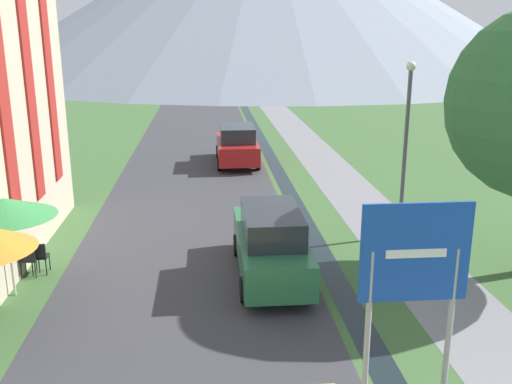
% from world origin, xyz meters
% --- Properties ---
extents(ground_plane, '(160.00, 160.00, 0.00)m').
position_xyz_m(ground_plane, '(0.00, 20.00, 0.00)').
color(ground_plane, '#3D6033').
extents(road, '(6.40, 60.00, 0.01)m').
position_xyz_m(road, '(-2.50, 30.00, 0.00)').
color(road, '#38383D').
rests_on(road, ground_plane).
extents(footpath, '(2.20, 60.00, 0.01)m').
position_xyz_m(footpath, '(3.60, 30.00, 0.00)').
color(footpath, slate).
rests_on(footpath, ground_plane).
extents(drainage_channel, '(0.60, 60.00, 0.00)m').
position_xyz_m(drainage_channel, '(1.20, 30.00, 0.00)').
color(drainage_channel, black).
rests_on(drainage_channel, ground_plane).
extents(road_sign, '(1.76, 0.11, 3.50)m').
position_xyz_m(road_sign, '(1.26, 3.99, 2.33)').
color(road_sign, '#9E9EA3').
rests_on(road_sign, ground_plane).
extents(parked_car_near, '(1.72, 4.57, 1.82)m').
position_xyz_m(parked_car_near, '(-0.40, 9.27, 0.91)').
color(parked_car_near, '#28663D').
rests_on(parked_car_near, ground_plane).
extents(parked_car_far, '(1.91, 4.54, 1.82)m').
position_xyz_m(parked_car_far, '(-0.53, 22.12, 0.91)').
color(parked_car_far, '#A31919').
rests_on(parked_car_far, ground_plane).
extents(cafe_chair_far_right, '(0.40, 0.40, 0.85)m').
position_xyz_m(cafe_chair_far_right, '(-6.26, 9.92, 0.51)').
color(cafe_chair_far_right, black).
rests_on(cafe_chair_far_right, ground_plane).
extents(cafe_chair_far_left, '(0.40, 0.40, 0.85)m').
position_xyz_m(cafe_chair_far_left, '(-6.48, 9.75, 0.51)').
color(cafe_chair_far_left, black).
rests_on(cafe_chair_far_left, ground_plane).
extents(cafe_umbrella_middle_green, '(2.29, 2.29, 2.38)m').
position_xyz_m(cafe_umbrella_middle_green, '(-6.54, 8.73, 2.16)').
color(cafe_umbrella_middle_green, '#B7B2A8').
rests_on(cafe_umbrella_middle_green, ground_plane).
extents(streetlamp, '(0.28, 0.28, 5.21)m').
position_xyz_m(streetlamp, '(3.82, 11.82, 3.08)').
color(streetlamp, '#515156').
rests_on(streetlamp, ground_plane).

